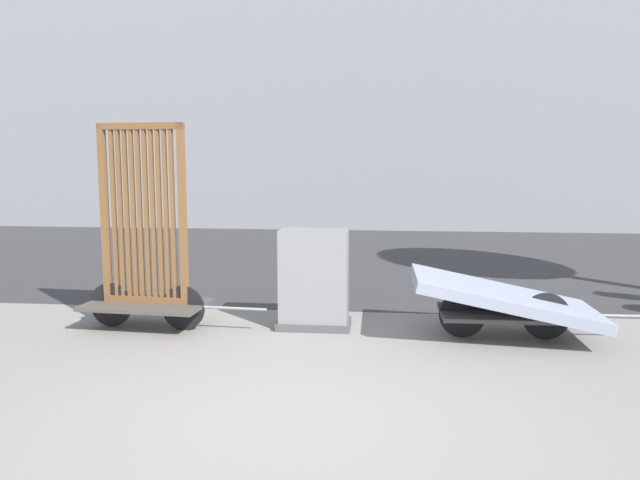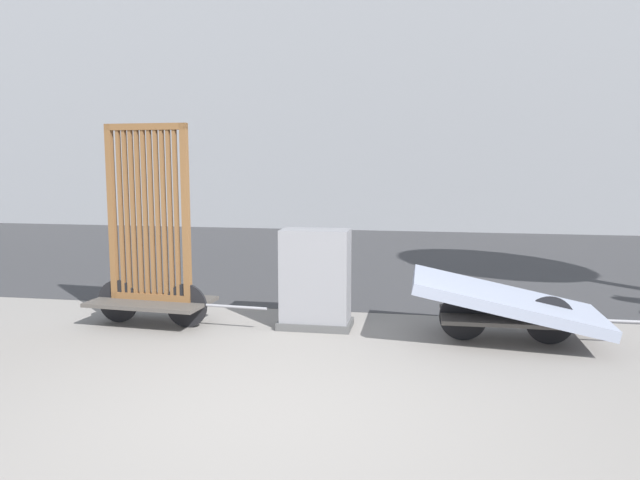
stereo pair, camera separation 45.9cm
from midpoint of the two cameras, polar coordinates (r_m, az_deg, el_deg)
ground_plane at (r=4.63m, az=-5.86°, el=-15.88°), size 60.00×60.00×0.00m
road_strip at (r=11.72m, az=1.50°, el=-1.49°), size 56.00×8.51×0.01m
building_facade at (r=18.12m, az=3.16°, el=17.90°), size 48.00×4.00×10.22m
bike_cart_with_bedframe at (r=7.01m, az=-17.51°, el=-1.55°), size 2.01×0.83×2.20m
bike_cart_with_mattress at (r=6.58m, az=14.64°, el=-5.37°), size 2.29×1.11×0.67m
utility_cabinet at (r=6.75m, az=-2.50°, el=-3.94°), size 0.79×0.45×1.08m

